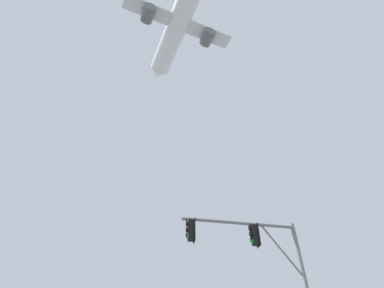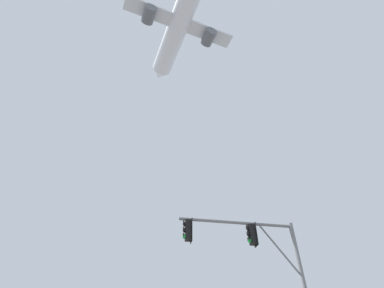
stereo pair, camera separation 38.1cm
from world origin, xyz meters
TOP-DOWN VIEW (x-y plane):
  - signal_pole_near at (3.00, 7.55)m, footprint 5.43×0.77m
  - airplane at (-1.24, 22.21)m, footprint 19.82×25.67m

SIDE VIEW (x-z plane):
  - signal_pole_near at x=3.00m, z-range 1.65..8.45m
  - airplane at x=-1.24m, z-range 47.20..54.31m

